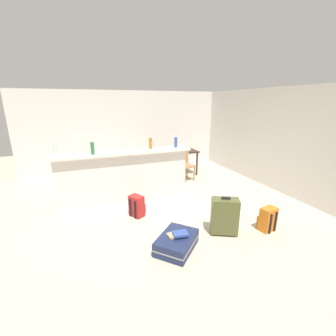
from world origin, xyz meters
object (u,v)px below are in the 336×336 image
Objects in this scene: dining_table at (178,153)px; bottle_green at (92,148)px; backpack_red at (137,206)px; bottle_white at (124,145)px; dining_chair_near_partition at (185,162)px; suitcase_upright_olive at (225,216)px; bottle_blue at (176,142)px; suitcase_flat_navy at (177,242)px; book_stack at (178,234)px; bottle_amber at (151,143)px; backpack_orange at (267,219)px; bottle_clear at (56,151)px.

bottle_green is at bearing -148.65° from dining_table.
bottle_white is at bearing 95.62° from backpack_red.
dining_chair_near_partition is 2.82m from suitcase_upright_olive.
dining_table is at bearing 50.71° from backpack_red.
bottle_green is at bearing -177.38° from bottle_blue.
suitcase_flat_navy is 2.76× the size of book_stack.
dining_chair_near_partition is 2.44m from backpack_red.
bottle_white is at bearing 101.46° from suitcase_flat_navy.
dining_chair_near_partition is at bearing 63.04° from suitcase_flat_navy.
bottle_green reaches higher than book_stack.
bottle_amber is 0.59× the size of backpack_orange.
backpack_red is at bearing 105.02° from book_stack.
bottle_green is at bearing 117.74° from suitcase_flat_navy.
bottle_blue is 1.74m from backpack_red.
bottle_white reaches higher than book_stack.
backpack_orange is (1.68, -0.07, 0.09)m from suitcase_flat_navy.
bottle_clear is at bearing -154.14° from dining_table.
bottle_clear is at bearing -176.29° from bottle_amber.
dining_chair_near_partition is at bearing 33.83° from bottle_amber.
suitcase_upright_olive is (0.09, -1.90, -0.93)m from bottle_blue.
bottle_clear is 0.23× the size of dining_table.
dining_table is at bearing 64.92° from bottle_blue.
bottle_clear is 2.76m from book_stack.
backpack_orange is (0.18, -3.53, -0.44)m from dining_table.
backpack_red reaches higher than book_stack.
dining_table is at bearing 48.04° from bottle_amber.
backpack_orange is (0.77, -0.18, -0.13)m from suitcase_upright_olive.
suitcase_flat_navy is 1.25× the size of suitcase_upright_olive.
book_stack is at bearing -31.18° from suitcase_flat_navy.
book_stack is (-0.90, -0.11, -0.08)m from suitcase_upright_olive.
suitcase_upright_olive is (1.23, -1.13, 0.13)m from backpack_red.
suitcase_upright_olive reaches higher than backpack_red.
bottle_blue is (1.83, 0.08, -0.01)m from bottle_green.
dining_table is (0.68, 1.44, -0.62)m from bottle_blue.
dining_table is 2.62× the size of backpack_red.
dining_chair_near_partition reaches higher than dining_table.
suitcase_flat_navy is at bearing -113.39° from dining_table.
book_stack is at bearing -48.74° from bottle_clear.
bottle_blue is 0.55× the size of backpack_orange.
bottle_amber reaches higher than book_stack.
book_stack is at bearing 177.79° from backpack_orange.
bottle_green is 2.75m from dining_chair_near_partition.
bottle_blue is at bearing 68.28° from book_stack.
bottle_white is (1.29, -0.01, 0.02)m from bottle_clear.
book_stack is at bearing -111.72° from bottle_blue.
backpack_red is at bearing -44.86° from bottle_green.
book_stack is at bearing -95.83° from bottle_amber.
dining_table is 3.62× the size of book_stack.
dining_table reaches higher than book_stack.
suitcase_upright_olive is at bearing -70.43° from bottle_amber.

